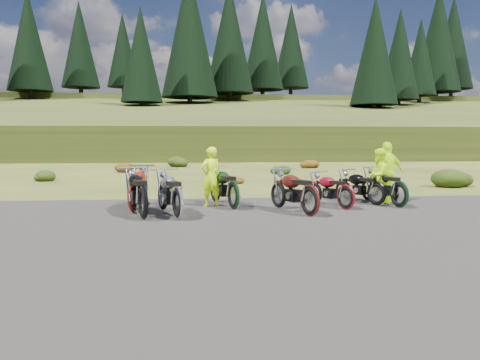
{
  "coord_description": "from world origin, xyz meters",
  "views": [
    {
      "loc": [
        -2.03,
        -10.89,
        1.92
      ],
      "look_at": [
        -0.99,
        0.48,
        0.92
      ],
      "focal_mm": 35.0,
      "sensor_mm": 36.0,
      "label": 1
    }
  ],
  "objects": [
    {
      "name": "ground",
      "position": [
        0.0,
        0.0,
        0.0
      ],
      "size": [
        300.0,
        300.0,
        0.0
      ],
      "primitive_type": "plane",
      "color": "#343F15",
      "rests_on": "ground"
    },
    {
      "name": "gravel_pad",
      "position": [
        0.0,
        -2.0,
        0.0
      ],
      "size": [
        20.0,
        12.0,
        0.04
      ],
      "primitive_type": "cube",
      "color": "black",
      "rests_on": "ground"
    },
    {
      "name": "hill_slope",
      "position": [
        0.0,
        50.0,
        0.0
      ],
      "size": [
        300.0,
        45.97,
        9.37
      ],
      "primitive_type": null,
      "rotation": [
        0.14,
        0.0,
        0.0
      ],
      "color": "#2C3A13",
      "rests_on": "ground"
    },
    {
      "name": "hill_plateau",
      "position": [
        0.0,
        110.0,
        0.0
      ],
      "size": [
        300.0,
        90.0,
        9.17
      ],
      "primitive_type": "cube",
      "color": "#2C3A13",
      "rests_on": "ground"
    },
    {
      "name": "conifer_18",
      "position": [
        -27.0,
        63.0,
        16.66
      ],
      "size": [
        6.6,
        6.6,
        17.0
      ],
      "color": "black",
      "rests_on": "ground"
    },
    {
      "name": "conifer_19",
      "position": [
        -21.0,
        69.0,
        17.36
      ],
      "size": [
        6.16,
        6.16,
        16.0
      ],
      "color": "black",
      "rests_on": "ground"
    },
    {
      "name": "conifer_20",
      "position": [
        -15.0,
        75.0,
        17.65
      ],
      "size": [
        5.72,
        5.72,
        15.0
      ],
      "color": "black",
      "rests_on": "ground"
    },
    {
      "name": "conifer_21",
      "position": [
        -9.0,
        50.0,
        12.56
      ],
      "size": [
        5.28,
        5.28,
        14.0
      ],
      "color": "black",
      "rests_on": "ground"
    },
    {
      "name": "conifer_22",
      "position": [
        -3.0,
        56.0,
        16.77
      ],
      "size": [
        7.92,
        7.92,
        20.0
      ],
      "color": "black",
      "rests_on": "ground"
    },
    {
      "name": "conifer_23",
      "position": [
        3.0,
        62.0,
        17.47
      ],
      "size": [
        7.48,
        7.48,
        19.0
      ],
      "color": "black",
      "rests_on": "ground"
    },
    {
      "name": "conifer_24",
      "position": [
        9.0,
        68.0,
        18.16
      ],
      "size": [
        7.04,
        7.04,
        18.0
      ],
      "color": "black",
      "rests_on": "ground"
    },
    {
      "name": "conifer_25",
      "position": [
        15.0,
        74.0,
        18.66
      ],
      "size": [
        6.6,
        6.6,
        17.0
      ],
      "color": "black",
      "rests_on": "ground"
    },
    {
      "name": "conifer_26",
      "position": [
        21.0,
        49.0,
        13.37
      ],
      "size": [
        6.16,
        6.16,
        16.0
      ],
      "color": "black",
      "rests_on": "ground"
    },
    {
      "name": "conifer_27",
      "position": [
        27.0,
        55.0,
        14.06
      ],
      "size": [
        5.72,
        5.72,
        15.0
      ],
      "color": "black",
      "rests_on": "ground"
    },
    {
      "name": "conifer_28",
      "position": [
        33.0,
        61.0,
        14.76
      ],
      "size": [
        5.28,
        5.28,
        14.0
      ],
      "color": "black",
      "rests_on": "ground"
    },
    {
      "name": "conifer_29",
      "position": [
        39.0,
        67.0,
        18.97
      ],
      "size": [
        7.92,
        7.92,
        20.0
      ],
      "color": "black",
      "rests_on": "ground"
    },
    {
      "name": "conifer_30",
      "position": [
        45.0,
        73.0,
        19.66
      ],
      "size": [
        7.48,
        7.48,
        19.0
      ],
      "color": "black",
      "rests_on": "ground"
    },
    {
      "name": "shrub_1",
      "position": [
        -9.1,
        11.3,
        0.31
      ],
      "size": [
        1.03,
        1.03,
        0.61
      ],
      "primitive_type": "ellipsoid",
      "color": "#20330C",
      "rests_on": "ground"
    },
    {
      "name": "shrub_2",
      "position": [
        -6.2,
        16.6,
        0.38
      ],
      "size": [
        1.3,
        1.3,
        0.77
      ],
      "primitive_type": "ellipsoid",
      "color": "#71350E",
      "rests_on": "ground"
    },
    {
      "name": "shrub_3",
      "position": [
        -3.3,
        21.9,
        0.46
      ],
      "size": [
        1.56,
        1.56,
        0.92
      ],
      "primitive_type": "ellipsoid",
      "color": "#20330C",
      "rests_on": "ground"
    },
    {
      "name": "shrub_4",
      "position": [
        -0.4,
        9.2,
        0.23
      ],
      "size": [
        0.77,
        0.77,
        0.45
      ],
      "primitive_type": "ellipsoid",
      "color": "#71350E",
      "rests_on": "ground"
    },
    {
      "name": "shrub_5",
      "position": [
        2.5,
        14.5,
        0.31
      ],
      "size": [
        1.03,
        1.03,
        0.61
      ],
      "primitive_type": "ellipsoid",
      "color": "#20330C",
      "rests_on": "ground"
    },
    {
      "name": "shrub_6",
      "position": [
        5.4,
        19.8,
        0.38
      ],
      "size": [
        1.3,
        1.3,
        0.77
      ],
      "primitive_type": "ellipsoid",
      "color": "#71350E",
      "rests_on": "ground"
    },
    {
      "name": "shrub_7",
      "position": [
        8.3,
        7.1,
        0.46
      ],
      "size": [
        1.56,
        1.56,
        0.92
      ],
      "primitive_type": "ellipsoid",
      "color": "#20330C",
      "rests_on": "ground"
    },
    {
      "name": "shrub_8",
      "position": [
        11.2,
        12.4,
        0.23
      ],
      "size": [
        0.77,
        0.77,
        0.45
      ],
      "primitive_type": "ellipsoid",
      "color": "#71350E",
      "rests_on": "ground"
    },
    {
      "name": "motorcycle_0",
      "position": [
        -3.31,
        0.19,
        0.0
      ],
      "size": [
        1.43,
        2.4,
        1.2
      ],
      "primitive_type": null,
      "rotation": [
        0.0,
        0.0,
        1.89
      ],
      "color": "black",
      "rests_on": "ground"
    },
    {
      "name": "motorcycle_1",
      "position": [
        -3.7,
        1.33,
        0.0
      ],
      "size": [
        0.91,
        2.32,
        1.19
      ],
      "primitive_type": null,
      "rotation": [
        0.0,
        0.0,
        1.5
      ],
      "color": "maroon",
      "rests_on": "ground"
    },
    {
      "name": "motorcycle_2",
      "position": [
        -1.07,
        1.59,
        0.0
      ],
      "size": [
        1.35,
        2.33,
        1.16
      ],
      "primitive_type": null,
      "rotation": [
        0.0,
        0.0,
        1.87
      ],
      "color": "black",
      "rests_on": "ground"
    },
    {
      "name": "motorcycle_3",
      "position": [
        -2.49,
        0.15,
        0.0
      ],
      "size": [
        1.39,
        2.33,
        1.16
      ],
      "primitive_type": null,
      "rotation": [
        0.0,
        0.0,
        1.89
      ],
      "color": "silver",
      "rests_on": "ground"
    },
    {
      "name": "motorcycle_4",
      "position": [
        0.72,
        0.3,
        0.0
      ],
      "size": [
        1.5,
        2.31,
        1.15
      ],
      "primitive_type": null,
      "rotation": [
        0.0,
        0.0,
        1.95
      ],
      "color": "#4B110C",
      "rests_on": "ground"
    },
    {
      "name": "motorcycle_5",
      "position": [
        3.09,
        2.02,
        0.0
      ],
      "size": [
        1.5,
        1.99,
        1.01
      ],
      "primitive_type": null,
      "rotation": [
        0.0,
        0.0,
        2.08
      ],
      "color": "black",
      "rests_on": "ground"
    },
    {
      "name": "motorcycle_6",
      "position": [
        1.96,
        1.31,
        0.0
      ],
      "size": [
        1.42,
        1.98,
        0.99
      ],
      "primitive_type": null,
      "rotation": [
        0.0,
        0.0,
        2.04
      ],
      "color": "maroon",
      "rests_on": "ground"
    },
    {
      "name": "motorcycle_7",
      "position": [
        3.54,
        1.51,
        0.0
      ],
      "size": [
        1.24,
        2.2,
        1.1
      ],
      "primitive_type": null,
      "rotation": [
        0.0,
        0.0,
        1.85
      ],
      "color": "black",
      "rests_on": "ground"
    },
    {
      "name": "person_middle",
      "position": [
        -1.66,
        2.25,
        0.84
      ],
      "size": [
        0.73,
        0.64,
        1.68
      ],
      "primitive_type": "imported",
      "rotation": [
        0.0,
        0.0,
        3.61
      ],
      "color": "#CEFF0D",
      "rests_on": "ground"
    },
    {
      "name": "person_right_a",
      "position": [
        3.25,
        2.29,
        0.81
      ],
      "size": [
        1.0,
        0.97,
        1.63
      ],
      "primitive_type": "imported",
      "rotation": [
        0.0,
        0.0,
        3.78
      ],
      "color": "#CEFF0D",
      "rests_on": "ground"
    },
    {
      "name": "person_right_b",
      "position": [
        3.68,
        2.71,
        0.91
      ],
      "size": [
        1.14,
        0.7,
        1.82
      ],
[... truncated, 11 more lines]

